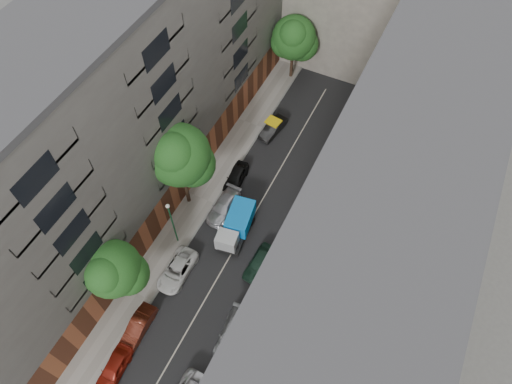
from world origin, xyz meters
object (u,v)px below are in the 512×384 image
Objects in this scene: pedestrian at (345,165)px; car_left_4 at (236,177)px; car_left_0 at (114,368)px; car_left_3 at (224,206)px; car_left_2 at (177,270)px; car_right_1 at (232,334)px; tree_near at (113,271)px; tree_mid at (180,158)px; car_left_1 at (138,326)px; tree_far at (294,40)px; car_right_2 at (259,263)px; lamp_post at (172,219)px; tarp_truck at (237,225)px; car_left_5 at (273,128)px.

car_left_4 is at bearing 56.76° from pedestrian.
car_left_0 is 0.85× the size of car_left_3.
car_left_2 is 7.52m from car_right_1.
pedestrian is (8.78, 9.45, 0.44)m from car_left_3.
tree_near is 10.78m from tree_mid.
car_left_2 is at bearing 85.51° from car_left_1.
car_right_2 is at bearing -73.01° from tree_far.
car_left_0 is at bearing -91.17° from car_left_3.
tree_near is 0.74× the size of tree_mid.
car_left_2 is at bearing -58.38° from lamp_post.
pedestrian is (12.27, 10.14, -5.89)m from tree_mid.
tree_far is 4.20× the size of pedestrian.
car_right_1 is 10.69m from tree_near.
tree_mid is (-5.70, 0.87, 5.70)m from tarp_truck.
tree_far is (-3.90, 21.64, 4.12)m from tarp_truck.
car_left_2 is at bearing 85.03° from car_left_0.
car_right_1 is (6.40, -21.63, 0.03)m from car_left_5.
pedestrian is at bearing 27.64° from car_left_4.
car_left_5 is 23.17m from tree_near.
car_left_0 is at bearing -79.86° from tree_mid.
car_left_0 is 0.38× the size of tree_mid.
tarp_truck reaches higher than car_left_0.
car_left_4 is at bearing 109.23° from tarp_truck.
tarp_truck is 12.05m from car_left_1.
car_left_3 is at bearing 71.77° from pedestrian.
car_left_2 is at bearing -145.09° from car_right_2.
tree_near reaches higher than car_left_1.
car_left_2 is at bearing -93.21° from car_left_3.
car_left_0 reaches higher than car_left_2.
car_left_5 is at bearing 81.69° from tree_near.
car_left_1 is at bearing -88.44° from tree_far.
car_left_1 is 0.85× the size of car_left_3.
car_left_3 is at bearing -85.20° from tree_far.
tree_mid is (-3.50, -11.88, 6.34)m from car_left_5.
car_right_2 is at bearing 7.48° from lamp_post.
tree_near is 6.64m from lamp_post.
tree_near is (-5.49, -9.75, 3.83)m from tarp_truck.
tarp_truck is 1.35× the size of car_left_4.
car_left_3 is 1.16× the size of car_left_5.
car_left_3 is 0.97× the size of car_right_1.
car_right_2 is 0.53× the size of tree_near.
car_left_1 is 16.80m from car_left_4.
car_right_1 reaches higher than car_left_0.
car_left_2 is 2.42× the size of pedestrian.
car_left_0 is at bearing -112.25° from car_right_2.
car_left_2 is (0.06, 9.20, -0.03)m from car_left_0.
lamp_post is at bearing -105.78° from car_left_4.
tarp_truck is at bearing -34.04° from car_left_3.
car_right_2 reaches higher than car_left_5.
car_left_4 is (0.05, 20.40, 0.01)m from car_left_0.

